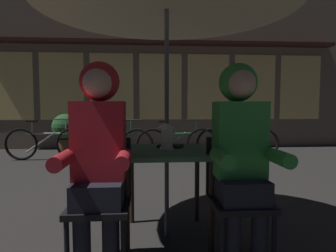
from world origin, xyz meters
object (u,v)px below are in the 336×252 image
chair_left (101,194)px  chair_right (237,191)px  cafe_table (167,162)px  potted_plant (65,130)px  bicycle_nearest (47,143)px  bicycle_second (112,143)px  bicycle_fourth (237,143)px  book (170,146)px  person_right_hooded (240,143)px  lantern (166,135)px  person_left_hooded (99,144)px  bicycle_third (177,143)px

chair_left → chair_right: bearing=0.0°
cafe_table → potted_plant: bearing=115.5°
cafe_table → potted_plant: size_ratio=0.80×
bicycle_nearest → bicycle_second: bearing=-6.4°
chair_right → bicycle_fourth: size_ratio=0.52×
cafe_table → book: size_ratio=3.70×
chair_right → potted_plant: potted_plant is taller
cafe_table → person_right_hooded: bearing=-41.6°
book → chair_right: bearing=-26.1°
cafe_table → chair_right: bearing=-37.5°
chair_left → bicycle_nearest: size_ratio=0.52×
lantern → chair_right: lantern is taller
person_right_hooded → person_left_hooded: bearing=180.0°
person_right_hooded → bicycle_third: (-0.05, 3.75, -0.50)m
bicycle_nearest → lantern: bearing=-58.1°
book → potted_plant: potted_plant is taller
person_right_hooded → bicycle_third: 3.79m
lantern → bicycle_second: 3.55m
person_left_hooded → bicycle_fourth: bearing=60.1°
chair_right → bicycle_third: chair_right is taller
person_right_hooded → bicycle_second: (-1.36, 3.82, -0.50)m
person_left_hooded → bicycle_nearest: 4.37m
chair_left → person_left_hooded: bearing=-90.0°
bicycle_third → potted_plant: bearing=158.3°
cafe_table → potted_plant: 4.79m
chair_right → person_right_hooded: 0.36m
person_left_hooded → person_right_hooded: (0.96, 0.00, 0.00)m
bicycle_nearest → bicycle_second: size_ratio=1.01×
person_right_hooded → book: person_right_hooded is taller
book → potted_plant: bearing=139.0°
book → bicycle_fourth: bearing=85.3°
chair_left → bicycle_fourth: chair_left is taller
cafe_table → person_right_hooded: 0.67m
lantern → book: size_ratio=1.16×
chair_left → person_left_hooded: size_ratio=0.62×
bicycle_nearest → bicycle_fourth: 3.88m
cafe_table → bicycle_second: 3.52m
lantern → bicycle_third: bearing=82.6°
chair_left → book: 0.77m
bicycle_second → person_left_hooded: bearing=-84.0°
lantern → person_right_hooded: size_ratio=0.17×
bicycle_second → bicycle_fourth: (2.54, -0.10, 0.00)m
potted_plant → bicycle_fourth: bearing=-15.4°
bicycle_third → lantern: bearing=-97.4°
chair_right → book: 0.71m
book → bicycle_second: bearing=128.0°
chair_left → bicycle_nearest: 4.29m
lantern → potted_plant: 4.79m
bicycle_second → potted_plant: size_ratio=1.81×
chair_left → potted_plant: bearing=108.6°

